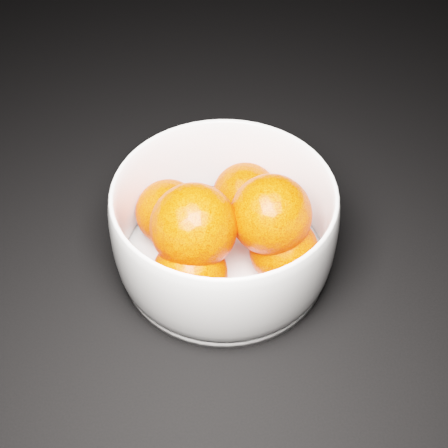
{
  "coord_description": "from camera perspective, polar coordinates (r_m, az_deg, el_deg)",
  "views": [
    {
      "loc": [
        0.15,
        -0.16,
        0.51
      ],
      "look_at": [
        0.11,
        0.25,
        0.06
      ],
      "focal_mm": 50.0,
      "sensor_mm": 36.0,
      "label": 1
    }
  ],
  "objects": [
    {
      "name": "bowl",
      "position": [
        0.61,
        0.0,
        -0.34
      ],
      "size": [
        0.22,
        0.22,
        0.11
      ],
      "rotation": [
        0.0,
        0.0,
        0.13
      ],
      "color": "silver",
      "rests_on": "ground"
    },
    {
      "name": "orange_pile",
      "position": [
        0.6,
        0.02,
        -0.33
      ],
      "size": [
        0.19,
        0.18,
        0.12
      ],
      "color": "#F83105",
      "rests_on": "bowl"
    }
  ]
}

